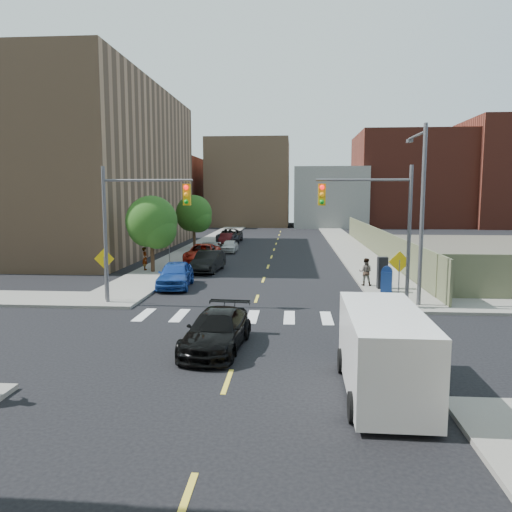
% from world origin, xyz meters
% --- Properties ---
extents(ground, '(160.00, 160.00, 0.00)m').
position_xyz_m(ground, '(0.00, 0.00, 0.00)').
color(ground, black).
rests_on(ground, ground).
extents(sidewalk_nw, '(3.50, 73.00, 0.15)m').
position_xyz_m(sidewalk_nw, '(-7.75, 41.50, 0.07)').
color(sidewalk_nw, gray).
rests_on(sidewalk_nw, ground).
extents(sidewalk_ne, '(3.50, 73.00, 0.15)m').
position_xyz_m(sidewalk_ne, '(7.75, 41.50, 0.07)').
color(sidewalk_ne, gray).
rests_on(sidewalk_ne, ground).
extents(fence_north, '(0.12, 44.00, 2.50)m').
position_xyz_m(fence_north, '(9.60, 28.00, 1.25)').
color(fence_north, '#676D4C').
rests_on(fence_north, ground).
extents(building_nw, '(22.00, 30.00, 16.00)m').
position_xyz_m(building_nw, '(-22.00, 30.00, 8.00)').
color(building_nw, '#8C6B4C').
rests_on(building_nw, ground).
extents(bg_bldg_west, '(14.00, 18.00, 12.00)m').
position_xyz_m(bg_bldg_west, '(-22.00, 70.00, 6.00)').
color(bg_bldg_west, '#592319').
rests_on(bg_bldg_west, ground).
extents(bg_bldg_midwest, '(14.00, 16.00, 15.00)m').
position_xyz_m(bg_bldg_midwest, '(-6.00, 72.00, 7.50)').
color(bg_bldg_midwest, '#8C6B4C').
rests_on(bg_bldg_midwest, ground).
extents(bg_bldg_center, '(12.00, 16.00, 10.00)m').
position_xyz_m(bg_bldg_center, '(8.00, 70.00, 5.00)').
color(bg_bldg_center, gray).
rests_on(bg_bldg_center, ground).
extents(bg_bldg_east, '(18.00, 18.00, 16.00)m').
position_xyz_m(bg_bldg_east, '(22.00, 72.00, 8.00)').
color(bg_bldg_east, '#592319').
rests_on(bg_bldg_east, ground).
extents(bg_bldg_fareast, '(14.00, 16.00, 18.00)m').
position_xyz_m(bg_bldg_fareast, '(38.00, 70.00, 9.00)').
color(bg_bldg_fareast, '#592319').
rests_on(bg_bldg_fareast, ground).
extents(signal_nw, '(4.59, 0.30, 7.00)m').
position_xyz_m(signal_nw, '(-5.98, 6.00, 4.53)').
color(signal_nw, '#59595E').
rests_on(signal_nw, ground).
extents(signal_ne, '(4.59, 0.30, 7.00)m').
position_xyz_m(signal_ne, '(5.98, 6.00, 4.53)').
color(signal_ne, '#59595E').
rests_on(signal_ne, ground).
extents(streetlight_ne, '(0.25, 3.70, 9.00)m').
position_xyz_m(streetlight_ne, '(8.20, 6.90, 5.22)').
color(streetlight_ne, '#59595E').
rests_on(streetlight_ne, ground).
extents(warn_sign_nw, '(1.06, 0.06, 2.83)m').
position_xyz_m(warn_sign_nw, '(-7.80, 6.50, 1.99)').
color(warn_sign_nw, '#59595E').
rests_on(warn_sign_nw, ground).
extents(warn_sign_ne, '(1.06, 0.06, 2.83)m').
position_xyz_m(warn_sign_ne, '(7.20, 6.50, 1.99)').
color(warn_sign_ne, '#59595E').
rests_on(warn_sign_ne, ground).
extents(warn_sign_midwest, '(1.06, 0.06, 2.83)m').
position_xyz_m(warn_sign_midwest, '(-7.80, 20.00, 1.99)').
color(warn_sign_midwest, '#59595E').
rests_on(warn_sign_midwest, ground).
extents(tree_west_near, '(3.66, 3.64, 5.52)m').
position_xyz_m(tree_west_near, '(-8.00, 16.05, 3.48)').
color(tree_west_near, '#332114').
rests_on(tree_west_near, ground).
extents(tree_west_far, '(3.66, 3.64, 5.52)m').
position_xyz_m(tree_west_far, '(-8.00, 31.05, 3.48)').
color(tree_west_far, '#332114').
rests_on(tree_west_far, ground).
extents(parked_car_blue, '(2.24, 4.78, 1.58)m').
position_xyz_m(parked_car_blue, '(-5.15, 10.92, 0.79)').
color(parked_car_blue, '#1C449C').
rests_on(parked_car_blue, ground).
extents(parked_car_black, '(1.99, 4.75, 1.53)m').
position_xyz_m(parked_car_black, '(-4.20, 17.17, 0.76)').
color(parked_car_black, black).
rests_on(parked_car_black, ground).
extents(parked_car_red, '(2.62, 5.54, 1.53)m').
position_xyz_m(parked_car_red, '(-5.50, 21.87, 0.76)').
color(parked_car_red, '#A31D10').
rests_on(parked_car_red, ground).
extents(parked_car_silver, '(2.27, 4.92, 1.39)m').
position_xyz_m(parked_car_silver, '(-5.50, 23.32, 0.70)').
color(parked_car_silver, '#9EA1A6').
rests_on(parked_car_silver, ground).
extents(parked_car_white, '(1.50, 3.64, 1.23)m').
position_xyz_m(parked_car_white, '(-4.20, 29.30, 0.62)').
color(parked_car_white, '#B9B9B9').
rests_on(parked_car_white, ground).
extents(parked_car_maroon, '(1.40, 3.85, 1.26)m').
position_xyz_m(parked_car_maroon, '(-5.50, 36.63, 0.63)').
color(parked_car_maroon, '#380B0D').
rests_on(parked_car_maroon, ground).
extents(parked_car_grey, '(2.66, 5.72, 1.59)m').
position_xyz_m(parked_car_grey, '(-5.50, 39.30, 0.79)').
color(parked_car_grey, black).
rests_on(parked_car_grey, ground).
extents(black_sedan, '(2.38, 4.98, 1.40)m').
position_xyz_m(black_sedan, '(-0.80, -0.89, 0.70)').
color(black_sedan, black).
rests_on(black_sedan, ground).
extents(cargo_van, '(2.30, 5.37, 2.44)m').
position_xyz_m(cargo_van, '(4.50, -4.49, 1.28)').
color(cargo_van, white).
rests_on(cargo_van, ground).
extents(mailbox, '(0.70, 0.60, 1.47)m').
position_xyz_m(mailbox, '(7.20, 9.70, 0.86)').
color(mailbox, navy).
rests_on(mailbox, sidewalk_ne).
extents(payphone, '(0.58, 0.49, 1.85)m').
position_xyz_m(payphone, '(7.13, 10.75, 1.07)').
color(payphone, black).
rests_on(payphone, sidewalk_ne).
extents(pedestrian_west, '(0.54, 0.69, 1.66)m').
position_xyz_m(pedestrian_west, '(-8.74, 16.65, 0.98)').
color(pedestrian_west, gray).
rests_on(pedestrian_west, sidewalk_nw).
extents(pedestrian_east, '(0.92, 0.78, 1.66)m').
position_xyz_m(pedestrian_east, '(6.30, 11.65, 0.98)').
color(pedestrian_east, gray).
rests_on(pedestrian_east, sidewalk_ne).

